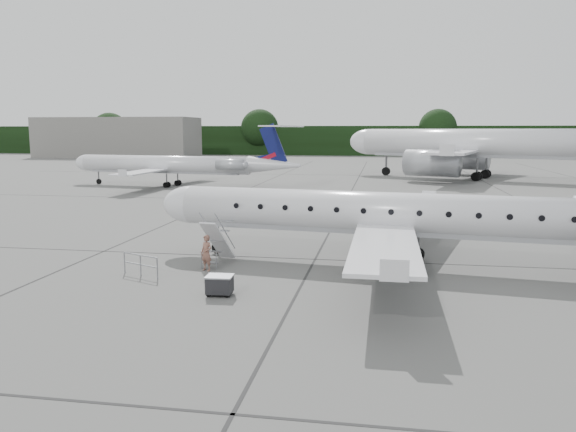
# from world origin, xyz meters

# --- Properties ---
(ground) EXTENTS (320.00, 320.00, 0.00)m
(ground) POSITION_xyz_m (0.00, 0.00, 0.00)
(ground) COLOR #5D5D5B
(ground) RESTS_ON ground
(treeline) EXTENTS (260.00, 4.00, 8.00)m
(treeline) POSITION_xyz_m (0.00, 130.00, 4.00)
(treeline) COLOR black
(treeline) RESTS_ON ground
(terminal_building) EXTENTS (40.00, 14.00, 10.00)m
(terminal_building) POSITION_xyz_m (-70.00, 110.00, 5.00)
(terminal_building) COLOR slate
(terminal_building) RESTS_ON ground
(main_regional_jet) EXTENTS (31.20, 24.23, 7.38)m
(main_regional_jet) POSITION_xyz_m (-2.51, 3.16, 3.69)
(main_regional_jet) COLOR silver
(main_regional_jet) RESTS_ON ground
(airstair) EXTENTS (1.16, 2.56, 2.31)m
(airstair) POSITION_xyz_m (-11.37, 1.97, 1.16)
(airstair) COLOR silver
(airstair) RESTS_ON ground
(passenger) EXTENTS (0.75, 0.65, 1.75)m
(passenger) POSITION_xyz_m (-11.54, 0.59, 0.87)
(passenger) COLOR brown
(passenger) RESTS_ON ground
(safety_railing) EXTENTS (2.05, 0.96, 1.00)m
(safety_railing) POSITION_xyz_m (-14.26, -0.92, 0.50)
(safety_railing) COLOR gray
(safety_railing) RESTS_ON ground
(baggage_cart) EXTENTS (1.08, 0.89, 0.89)m
(baggage_cart) POSITION_xyz_m (-9.75, -3.29, 0.45)
(baggage_cart) COLOR black
(baggage_cart) RESTS_ON ground
(bg_narrowbody) EXTENTS (46.56, 40.83, 13.90)m
(bg_narrowbody) POSITION_xyz_m (8.51, 56.88, 6.95)
(bg_narrowbody) COLOR silver
(bg_narrowbody) RESTS_ON ground
(bg_regional_left) EXTENTS (30.85, 24.13, 7.42)m
(bg_regional_left) POSITION_xyz_m (-29.42, 39.91, 3.71)
(bg_regional_left) COLOR silver
(bg_regional_left) RESTS_ON ground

